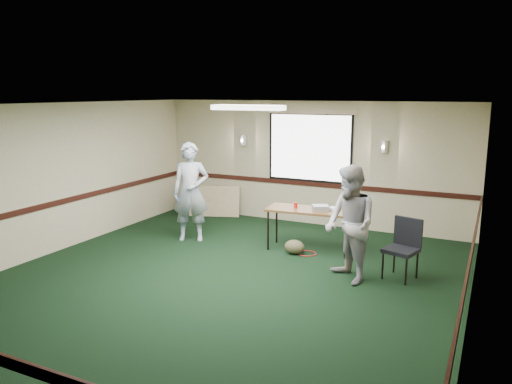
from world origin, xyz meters
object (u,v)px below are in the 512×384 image
at_px(conference_chair, 404,243).
at_px(projector, 320,208).
at_px(person_right, 350,224).
at_px(person_left, 191,192).
at_px(folding_table, 310,212).

bearing_deg(conference_chair, projector, 174.12).
bearing_deg(projector, person_right, -81.71).
xyz_separation_m(projector, person_right, (0.87, -1.17, 0.08)).
bearing_deg(person_right, projector, 171.03).
relative_size(projector, person_left, 0.14).
relative_size(person_left, person_right, 1.07).
relative_size(folding_table, person_left, 0.83).
xyz_separation_m(person_left, person_right, (3.39, -0.79, -0.07)).
xyz_separation_m(projector, person_left, (-2.53, -0.38, 0.14)).
xyz_separation_m(conference_chair, person_right, (-0.73, -0.53, 0.35)).
distance_m(folding_table, person_left, 2.37).
bearing_deg(person_right, folding_table, 176.88).
distance_m(conference_chair, person_right, 0.97).
bearing_deg(folding_table, projector, -6.23).
distance_m(projector, person_left, 2.56).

